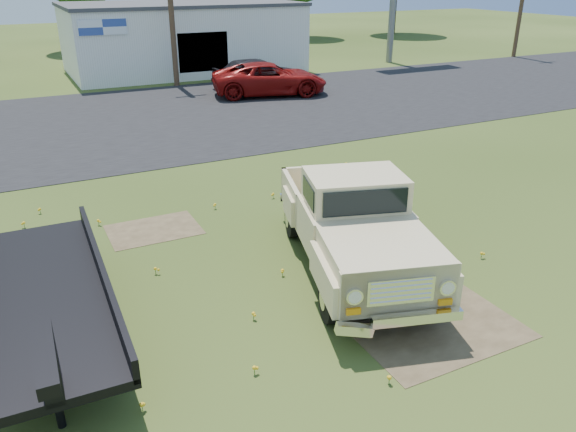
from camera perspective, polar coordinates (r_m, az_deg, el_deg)
The scene contains 9 objects.
ground at distance 11.97m, azimuth 0.07°, elevation -5.94°, with size 140.00×140.00×0.00m, color #2C4014.
asphalt_lot at distance 25.44m, azimuth -15.48°, elevation 9.34°, with size 90.00×14.00×0.02m, color black.
dirt_patch_a at distance 10.61m, azimuth 15.01°, elevation -11.10°, with size 3.00×2.00×0.01m, color #4D3F29.
dirt_patch_b at distance 14.35m, azimuth -13.47°, elevation -1.37°, with size 2.20×1.60×0.01m, color #4D3F29.
commercial_building at distance 38.02m, azimuth -10.65°, elevation 17.48°, with size 14.20×8.20×4.15m.
vintage_pickup_truck at distance 11.79m, azimuth 6.63°, elevation -0.67°, with size 2.33×5.98×2.17m, color beige, non-canonical shape.
flatbed_trailer at distance 10.59m, azimuth -23.83°, elevation -6.84°, with size 2.18×6.53×1.78m, color black, non-canonical shape.
red_pickup at distance 29.73m, azimuth -1.87°, elevation 13.73°, with size 2.70×5.86×1.63m, color maroon.
dark_sedan at distance 31.73m, azimuth -3.23°, elevation 14.34°, with size 1.93×4.80×1.64m, color black.
Camera 1 is at (-4.67, -9.30, 5.90)m, focal length 35.00 mm.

